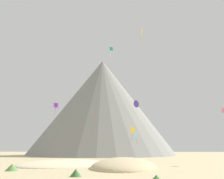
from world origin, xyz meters
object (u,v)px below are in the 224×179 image
at_px(kite_magenta_mid, 95,113).
at_px(kite_cyan_low, 135,136).
at_px(rock_massif, 104,110).
at_px(bush_low_patch, 157,179).
at_px(kite_pink_low, 224,110).
at_px(kite_indigo_mid, 137,104).
at_px(kite_teal_high, 111,50).
at_px(kite_orange_high, 141,31).
at_px(kite_gold_low, 132,130).
at_px(bush_far_right, 143,165).
at_px(bush_near_right, 12,167).
at_px(bush_ridge_crest, 76,173).
at_px(kite_violet_mid, 56,105).

relative_size(kite_magenta_mid, kite_cyan_low, 1.22).
xyz_separation_m(rock_massif, kite_magenta_mid, (0.94, -35.80, -7.07)).
xyz_separation_m(bush_low_patch, kite_pink_low, (19.09, 29.19, 11.54)).
bearing_deg(rock_massif, kite_indigo_mid, -68.59).
distance_m(kite_magenta_mid, kite_teal_high, 26.30).
relative_size(kite_orange_high, kite_cyan_low, 2.07).
xyz_separation_m(kite_gold_low, kite_teal_high, (-6.47, -16.38, 25.15)).
relative_size(bush_far_right, bush_near_right, 1.18).
bearing_deg(kite_pink_low, bush_low_patch, 153.15).
distance_m(bush_far_right, kite_gold_low, 43.08).
height_order(bush_low_patch, kite_orange_high, kite_orange_high).
relative_size(bush_ridge_crest, kite_gold_low, 0.31).
relative_size(kite_violet_mid, kite_pink_low, 2.75).
bearing_deg(kite_teal_high, kite_indigo_mid, 71.97).
distance_m(bush_low_patch, bush_near_right, 24.25).
height_order(kite_pink_low, kite_cyan_low, kite_pink_low).
height_order(bush_low_patch, rock_massif, rock_massif).
relative_size(bush_far_right, kite_magenta_mid, 0.68).
bearing_deg(bush_low_patch, kite_violet_mid, 124.30).
height_order(bush_low_patch, bush_near_right, bush_near_right).
relative_size(kite_magenta_mid, kite_orange_high, 0.59).
height_order(bush_near_right, rock_massif, rock_massif).
xyz_separation_m(kite_orange_high, kite_indigo_mid, (-1.67, 14.52, -19.99)).
distance_m(kite_teal_high, kite_orange_high, 11.49).
bearing_deg(kite_gold_low, kite_pink_low, 83.76).
bearing_deg(bush_low_patch, rock_massif, 100.26).
xyz_separation_m(kite_magenta_mid, kite_gold_low, (14.36, -0.60, -6.68)).
xyz_separation_m(bush_ridge_crest, kite_pink_low, (28.65, 24.17, 11.51)).
xyz_separation_m(kite_magenta_mid, kite_teal_high, (7.89, -16.98, 18.47)).
distance_m(bush_low_patch, kite_gold_low, 60.56).
bearing_deg(kite_teal_high, kite_magenta_mid, 137.22).
height_order(kite_orange_high, kite_indigo_mid, kite_orange_high).
relative_size(bush_low_patch, kite_magenta_mid, 0.49).
height_order(bush_near_right, kite_magenta_mid, kite_magenta_mid).
xyz_separation_m(kite_magenta_mid, kite_pink_low, (35.57, -31.19, -4.66)).
bearing_deg(kite_cyan_low, kite_indigo_mid, 69.75).
height_order(bush_far_right, rock_massif, rock_massif).
bearing_deg(kite_violet_mid, kite_teal_high, 119.96).
bearing_deg(kite_gold_low, rock_massif, -108.18).
relative_size(kite_orange_high, kite_pink_low, 5.17).
bearing_deg(bush_far_right, kite_cyan_low, 93.85).
distance_m(kite_teal_high, kite_pink_low, 38.76).
bearing_deg(kite_magenta_mid, kite_gold_low, -55.93).
bearing_deg(bush_near_right, kite_pink_low, 23.73).
bearing_deg(rock_massif, bush_far_right, -77.90).
xyz_separation_m(bush_near_right, kite_gold_low, (19.31, 48.40, 9.43)).
bearing_deg(kite_indigo_mid, kite_magenta_mid, 23.24).
bearing_deg(kite_cyan_low, kite_violet_mid, 158.57).
height_order(kite_teal_high, kite_orange_high, kite_orange_high).
bearing_deg(kite_indigo_mid, bush_near_right, 111.34).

